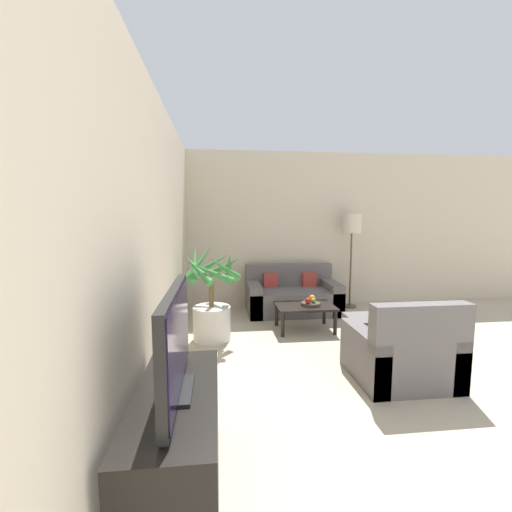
{
  "coord_description": "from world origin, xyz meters",
  "views": [
    {
      "loc": [
        -2.54,
        0.56,
        1.6
      ],
      "look_at": [
        -1.97,
        5.59,
        1.0
      ],
      "focal_mm": 24.0,
      "sensor_mm": 36.0,
      "label": 1
    }
  ],
  "objects_px": {
    "coffee_table": "(305,308)",
    "fruit_bowl": "(311,304)",
    "apple_red": "(308,301)",
    "ottoman": "(372,334)",
    "orange_fruit": "(312,298)",
    "tv_console": "(178,445)",
    "television": "(175,342)",
    "potted_palm": "(212,306)",
    "floor_lamp": "(352,229)",
    "sofa_loveseat": "(292,296)",
    "armchair": "(402,354)",
    "apple_green": "(313,301)"
  },
  "relations": [
    {
      "from": "apple_green",
      "to": "coffee_table",
      "type": "bearing_deg",
      "value": 154.75
    },
    {
      "from": "tv_console",
      "to": "fruit_bowl",
      "type": "relative_size",
      "value": 4.3
    },
    {
      "from": "tv_console",
      "to": "ottoman",
      "type": "distance_m",
      "value": 2.8
    },
    {
      "from": "apple_red",
      "to": "orange_fruit",
      "type": "bearing_deg",
      "value": 51.71
    },
    {
      "from": "floor_lamp",
      "to": "fruit_bowl",
      "type": "height_order",
      "value": "floor_lamp"
    },
    {
      "from": "apple_green",
      "to": "orange_fruit",
      "type": "relative_size",
      "value": 0.71
    },
    {
      "from": "coffee_table",
      "to": "fruit_bowl",
      "type": "bearing_deg",
      "value": -19.16
    },
    {
      "from": "television",
      "to": "apple_green",
      "type": "relative_size",
      "value": 14.94
    },
    {
      "from": "television",
      "to": "floor_lamp",
      "type": "relative_size",
      "value": 0.59
    },
    {
      "from": "television",
      "to": "coffee_table",
      "type": "relative_size",
      "value": 1.19
    },
    {
      "from": "ottoman",
      "to": "apple_red",
      "type": "bearing_deg",
      "value": 127.84
    },
    {
      "from": "coffee_table",
      "to": "apple_green",
      "type": "relative_size",
      "value": 12.52
    },
    {
      "from": "floor_lamp",
      "to": "apple_red",
      "type": "distance_m",
      "value": 1.85
    },
    {
      "from": "potted_palm",
      "to": "fruit_bowl",
      "type": "relative_size",
      "value": 4.63
    },
    {
      "from": "floor_lamp",
      "to": "apple_green",
      "type": "height_order",
      "value": "floor_lamp"
    },
    {
      "from": "potted_palm",
      "to": "fruit_bowl",
      "type": "distance_m",
      "value": 1.38
    },
    {
      "from": "apple_red",
      "to": "orange_fruit",
      "type": "relative_size",
      "value": 0.89
    },
    {
      "from": "orange_fruit",
      "to": "armchair",
      "type": "xyz_separation_m",
      "value": [
        0.44,
        -1.6,
        -0.18
      ]
    },
    {
      "from": "floor_lamp",
      "to": "coffee_table",
      "type": "relative_size",
      "value": 2.01
    },
    {
      "from": "floor_lamp",
      "to": "armchair",
      "type": "xyz_separation_m",
      "value": [
        -0.54,
        -2.66,
        -1.11
      ]
    },
    {
      "from": "floor_lamp",
      "to": "orange_fruit",
      "type": "height_order",
      "value": "floor_lamp"
    },
    {
      "from": "armchair",
      "to": "orange_fruit",
      "type": "bearing_deg",
      "value": 105.5
    },
    {
      "from": "apple_green",
      "to": "fruit_bowl",
      "type": "bearing_deg",
      "value": 141.82
    },
    {
      "from": "floor_lamp",
      "to": "ottoman",
      "type": "xyz_separation_m",
      "value": [
        -0.5,
        -1.92,
        -1.17
      ]
    },
    {
      "from": "tv_console",
      "to": "floor_lamp",
      "type": "xyz_separation_m",
      "value": [
        2.54,
        3.83,
        1.06
      ]
    },
    {
      "from": "apple_red",
      "to": "television",
      "type": "bearing_deg",
      "value": -118.91
    },
    {
      "from": "fruit_bowl",
      "to": "armchair",
      "type": "height_order",
      "value": "armchair"
    },
    {
      "from": "orange_fruit",
      "to": "apple_red",
      "type": "bearing_deg",
      "value": -128.29
    },
    {
      "from": "armchair",
      "to": "tv_console",
      "type": "bearing_deg",
      "value": -149.63
    },
    {
      "from": "apple_red",
      "to": "potted_palm",
      "type": "bearing_deg",
      "value": -173.03
    },
    {
      "from": "floor_lamp",
      "to": "orange_fruit",
      "type": "xyz_separation_m",
      "value": [
        -0.98,
        -1.06,
        -0.93
      ]
    },
    {
      "from": "coffee_table",
      "to": "fruit_bowl",
      "type": "xyz_separation_m",
      "value": [
        0.08,
        -0.03,
        0.07
      ]
    },
    {
      "from": "coffee_table",
      "to": "armchair",
      "type": "bearing_deg",
      "value": -70.24
    },
    {
      "from": "coffee_table",
      "to": "armchair",
      "type": "xyz_separation_m",
      "value": [
        0.56,
        -1.55,
        -0.04
      ]
    },
    {
      "from": "sofa_loveseat",
      "to": "coffee_table",
      "type": "height_order",
      "value": "sofa_loveseat"
    },
    {
      "from": "tv_console",
      "to": "floor_lamp",
      "type": "relative_size",
      "value": 0.71
    },
    {
      "from": "apple_green",
      "to": "ottoman",
      "type": "distance_m",
      "value": 0.94
    },
    {
      "from": "tv_console",
      "to": "armchair",
      "type": "relative_size",
      "value": 1.28
    },
    {
      "from": "potted_palm",
      "to": "apple_red",
      "type": "bearing_deg",
      "value": 6.97
    },
    {
      "from": "tv_console",
      "to": "orange_fruit",
      "type": "relative_size",
      "value": 12.69
    },
    {
      "from": "television",
      "to": "apple_red",
      "type": "relative_size",
      "value": 12.05
    },
    {
      "from": "apple_red",
      "to": "ottoman",
      "type": "height_order",
      "value": "apple_red"
    },
    {
      "from": "apple_green",
      "to": "ottoman",
      "type": "bearing_deg",
      "value": -57.1
    },
    {
      "from": "television",
      "to": "potted_palm",
      "type": "distance_m",
      "value": 2.54
    },
    {
      "from": "coffee_table",
      "to": "orange_fruit",
      "type": "xyz_separation_m",
      "value": [
        0.12,
        0.04,
        0.14
      ]
    },
    {
      "from": "orange_fruit",
      "to": "ottoman",
      "type": "xyz_separation_m",
      "value": [
        0.49,
        -0.86,
        -0.24
      ]
    },
    {
      "from": "sofa_loveseat",
      "to": "armchair",
      "type": "distance_m",
      "value": 2.53
    },
    {
      "from": "apple_red",
      "to": "apple_green",
      "type": "bearing_deg",
      "value": 15.66
    },
    {
      "from": "coffee_table",
      "to": "ottoman",
      "type": "relative_size",
      "value": 1.39
    },
    {
      "from": "sofa_loveseat",
      "to": "apple_green",
      "type": "distance_m",
      "value": 0.99
    }
  ]
}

